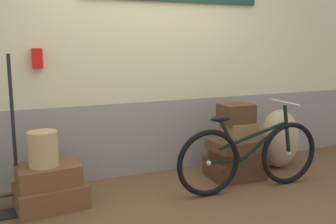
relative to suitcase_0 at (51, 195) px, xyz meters
name	(u,v)px	position (x,y,z in m)	size (l,w,h in m)	color
ground	(175,198)	(1.19, -0.23, -0.14)	(8.83, 5.20, 0.06)	brown
station_building	(146,54)	(1.20, 0.62, 1.29)	(6.83, 0.74, 2.79)	gray
suitcase_0	(51,195)	(0.00, 0.00, 0.00)	(0.63, 0.47, 0.22)	brown
suitcase_1	(48,175)	(-0.01, 0.01, 0.20)	(0.55, 0.41, 0.19)	brown
suitcase_2	(234,168)	(2.04, -0.01, -0.01)	(0.59, 0.49, 0.21)	#4C2D19
suitcase_3	(238,155)	(2.07, -0.02, 0.15)	(0.50, 0.45, 0.11)	#4C2D19
suitcase_4	(233,145)	(2.03, 0.00, 0.27)	(0.51, 0.43, 0.12)	brown
suitcase_5	(239,131)	(2.07, -0.03, 0.43)	(0.33, 0.30, 0.20)	olive
suitcase_6	(236,113)	(2.04, -0.02, 0.64)	(0.36, 0.29, 0.21)	#4C2D19
wicker_basket	(43,149)	(-0.05, -0.01, 0.46)	(0.27, 0.27, 0.33)	tan
luggage_trolley	(0,175)	(-0.42, 0.06, 0.24)	(0.36, 0.36, 1.43)	black
burlap_sack	(279,139)	(2.74, 0.07, 0.25)	(0.50, 0.42, 0.72)	tan
bicycle	(250,156)	(1.96, -0.41, 0.25)	(1.66, 0.46, 0.92)	black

